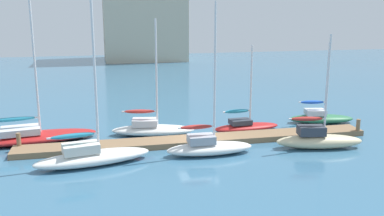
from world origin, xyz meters
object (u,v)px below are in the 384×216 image
sailboat_1 (91,155)px  sailboat_2 (152,128)px  sailboat_5 (318,139)px  sailboat_3 (209,146)px  sailboat_6 (320,117)px  harbor_building_distant (143,3)px  sailboat_0 (32,135)px  sailboat_4 (245,125)px

sailboat_1 → sailboat_2: sailboat_1 is taller
sailboat_1 → sailboat_5: size_ratio=1.43×
sailboat_5 → sailboat_3: bearing=-172.6°
sailboat_2 → sailboat_3: (2.91, -5.02, 0.05)m
sailboat_2 → sailboat_6: sailboat_2 is taller
sailboat_3 → harbor_building_distant: 54.20m
sailboat_6 → harbor_building_distant: 49.58m
sailboat_1 → harbor_building_distant: size_ratio=0.53×
sailboat_0 → sailboat_4: size_ratio=2.03×
sailboat_3 → harbor_building_distant: size_ratio=0.47×
sailboat_2 → sailboat_4: bearing=5.2°
sailboat_2 → harbor_building_distant: bearing=93.5°
sailboat_0 → harbor_building_distant: harbor_building_distant is taller
sailboat_4 → sailboat_3: bearing=-135.9°
sailboat_1 → harbor_building_distant: bearing=69.4°
sailboat_6 → harbor_building_distant: size_ratio=0.32×
sailboat_5 → harbor_building_distant: (-5.40, 53.68, 9.32)m
sailboat_2 → harbor_building_distant: 49.47m
sailboat_4 → harbor_building_distant: bearing=88.3°
sailboat_0 → sailboat_5: sailboat_0 is taller
sailboat_0 → sailboat_3: (11.11, -5.04, 0.04)m
sailboat_2 → sailboat_4: sailboat_2 is taller
sailboat_4 → sailboat_2: bearing=171.9°
sailboat_2 → sailboat_4: 6.97m
sailboat_2 → sailboat_3: bearing=-50.8°
sailboat_0 → sailboat_2: size_ratio=1.56×
sailboat_4 → harbor_building_distant: 49.77m
harbor_building_distant → sailboat_0: bearing=-105.1°
sailboat_0 → sailboat_4: 15.17m
harbor_building_distant → sailboat_6: bearing=-79.6°
sailboat_3 → sailboat_4: bearing=48.6°
sailboat_4 → harbor_building_distant: (-2.14, 48.81, 9.50)m
sailboat_2 → sailboat_0: bearing=-171.0°
sailboat_1 → sailboat_3: 7.14m
sailboat_5 → sailboat_6: size_ratio=1.15×
sailboat_3 → sailboat_2: bearing=120.4°
sailboat_3 → sailboat_6: bearing=27.5°
sailboat_5 → harbor_building_distant: size_ratio=0.37×
sailboat_0 → sailboat_5: 19.19m
sailboat_5 → sailboat_6: 6.72m
sailboat_0 → sailboat_4: sailboat_0 is taller
sailboat_1 → harbor_building_distant: 55.22m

